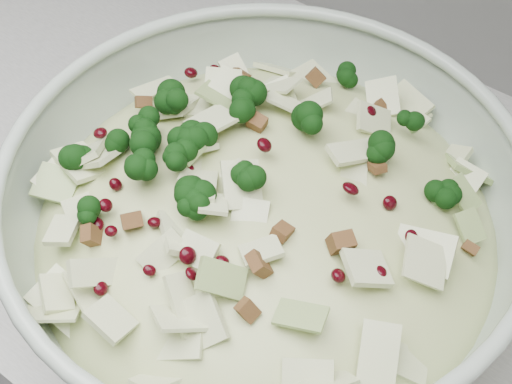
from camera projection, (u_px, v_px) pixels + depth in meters
counter at (44, 219)px, 1.26m from camera, size 3.60×0.60×0.90m
mixing_bowl at (265, 231)px, 0.58m from camera, size 0.46×0.46×0.16m
salad at (266, 212)px, 0.56m from camera, size 0.41×0.41×0.16m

